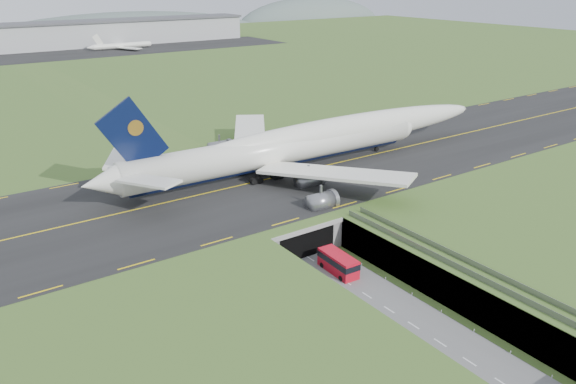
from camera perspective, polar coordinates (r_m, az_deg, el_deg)
ground at (r=97.00m, az=4.81°, el=-8.48°), size 900.00×900.00×0.00m
airfield_deck at (r=95.55m, az=4.87°, el=-6.92°), size 800.00×800.00×6.00m
trench_road at (r=92.15m, az=7.81°, el=-10.28°), size 12.00×75.00×0.20m
taxiway at (r=119.15m, az=-5.19°, el=0.57°), size 800.00×44.00×0.18m
tunnel_portal at (r=107.38m, az=-0.80°, el=-3.33°), size 17.00×22.30×6.00m
guideway at (r=90.30m, az=18.24°, el=-8.13°), size 3.00×53.00×7.05m
jumbo_jet at (r=129.45m, az=1.98°, el=5.04°), size 105.31×65.77×21.76m
shuttle_tram at (r=97.16m, az=5.13°, el=-7.21°), size 3.47×8.34×3.33m
cargo_terminal at (r=369.34m, az=-27.01°, el=13.75°), size 320.00×67.00×15.60m
distant_hills at (r=511.06m, az=-21.83°, el=13.96°), size 700.00×91.00×60.00m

